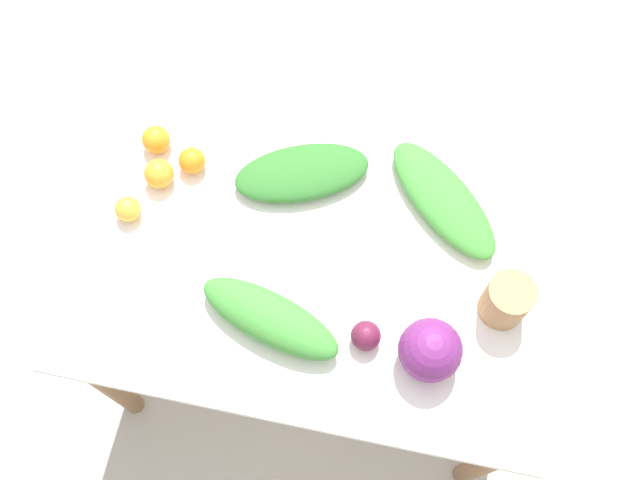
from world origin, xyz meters
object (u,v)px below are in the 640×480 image
Objects in this scene: greens_bunch_scallion at (302,173)px; orange_2 at (128,209)px; greens_bunch_dandelion at (443,199)px; beet_root at (366,336)px; orange_3 at (159,174)px; orange_1 at (192,161)px; orange_0 at (156,140)px; greens_bunch_kale at (270,318)px; paper_bag at (506,300)px; cabbage_purple at (430,350)px.

orange_2 is at bearing 25.04° from greens_bunch_scallion.
greens_bunch_dandelion is 0.42m from beet_root.
orange_1 is at bearing -142.31° from orange_3.
orange_0 reaches higher than orange_2.
orange_0 is at bearing -45.73° from greens_bunch_kale.
orange_1 is (0.67, 0.02, 0.00)m from greens_bunch_dandelion.
paper_bag is 0.34× the size of greens_bunch_dandelion.
paper_bag is 0.62m from greens_bunch_scallion.
greens_bunch_scallion is 5.35× the size of orange_2.
greens_bunch_kale is 0.49m from orange_1.
greens_bunch_scallion is at bearing 177.75° from orange_0.
orange_3 is (0.07, 0.06, 0.00)m from orange_1.
beet_root is 1.09× the size of orange_2.
beet_root is (0.13, 0.40, 0.01)m from greens_bunch_dandelion.
orange_0 is at bearing -93.66° from orange_2.
beet_root is at bearing 152.30° from orange_3.
orange_0 reaches higher than orange_1.
orange_3 is (0.38, -0.33, -0.00)m from greens_bunch_kale.
cabbage_purple is 1.98× the size of orange_0.
orange_1 is (0.29, 0.03, 0.01)m from greens_bunch_scallion.
orange_1 is (0.69, -0.39, -0.04)m from cabbage_purple.
paper_bag is 0.98m from orange_2.
paper_bag is 0.57m from greens_bunch_kale.
cabbage_purple is 1.93× the size of orange_3.
paper_bag is at bearing 164.12° from orange_0.
greens_bunch_scallion is at bearing -154.96° from orange_2.
greens_bunch_dandelion is (0.18, -0.26, -0.04)m from paper_bag.
cabbage_purple reaches higher than greens_bunch_kale.
greens_bunch_kale is 5.03× the size of beet_root.
greens_bunch_scallion is 0.91× the size of greens_bunch_dandelion.
paper_bag reaches higher than beet_root.
orange_0 is at bearing -15.88° from paper_bag.
greens_bunch_dandelion is at bearing 179.59° from greens_bunch_scallion.
greens_bunch_dandelion is 5.52× the size of orange_1.
greens_bunch_scallion is 0.38m from orange_3.
cabbage_purple is 0.16m from beet_root.
orange_1 is at bearing 159.44° from orange_0.
greens_bunch_scallion is at bearing -58.89° from beet_root.
greens_bunch_dandelion is 0.75m from orange_3.
cabbage_purple reaches higher than orange_3.
paper_bag is 1.84× the size of beet_root.
orange_0 is (0.41, -0.02, 0.01)m from greens_bunch_scallion.
greens_bunch_kale is at bearing 15.38° from paper_bag.
greens_bunch_kale reaches higher than greens_bunch_dandelion.
orange_0 is at bearing -2.25° from greens_bunch_scallion.
orange_2 is (0.43, -0.21, -0.01)m from greens_bunch_kale.
orange_0 is 1.13× the size of orange_2.
greens_bunch_kale is 0.48m from orange_2.
orange_1 is 0.91× the size of orange_3.
greens_bunch_kale reaches higher than orange_0.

